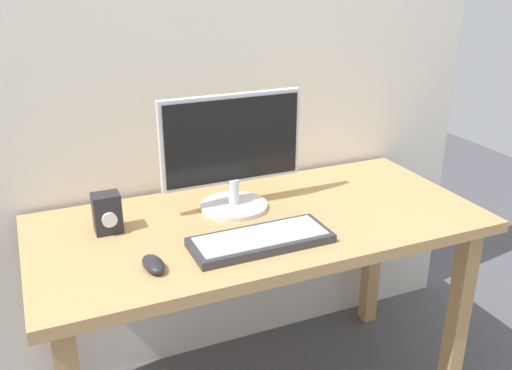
% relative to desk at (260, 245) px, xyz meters
% --- Properties ---
extents(desk, '(1.45, 0.68, 0.74)m').
position_rel_desk_xyz_m(desk, '(0.00, 0.00, 0.00)').
color(desk, tan).
rests_on(desk, ground_plane).
extents(monitor, '(0.48, 0.23, 0.39)m').
position_rel_desk_xyz_m(monitor, '(-0.05, 0.12, 0.29)').
color(monitor, silver).
rests_on(monitor, desk).
extents(keyboard_primary, '(0.42, 0.17, 0.03)m').
position_rel_desk_xyz_m(keyboard_primary, '(-0.07, -0.16, 0.11)').
color(keyboard_primary, '#333338').
rests_on(keyboard_primary, desk).
extents(mouse, '(0.06, 0.11, 0.03)m').
position_rel_desk_xyz_m(mouse, '(-0.39, -0.18, 0.11)').
color(mouse, '#232328').
rests_on(mouse, desk).
extents(audio_controller, '(0.08, 0.08, 0.12)m').
position_rel_desk_xyz_m(audio_controller, '(-0.46, 0.10, 0.16)').
color(audio_controller, '#232328').
rests_on(audio_controller, desk).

